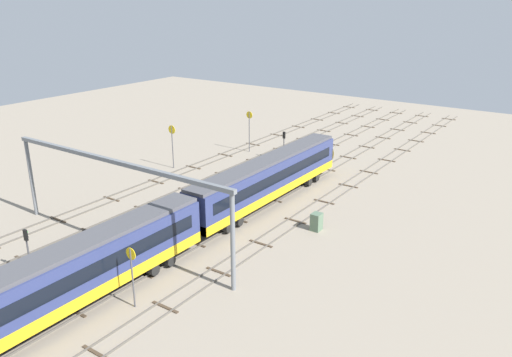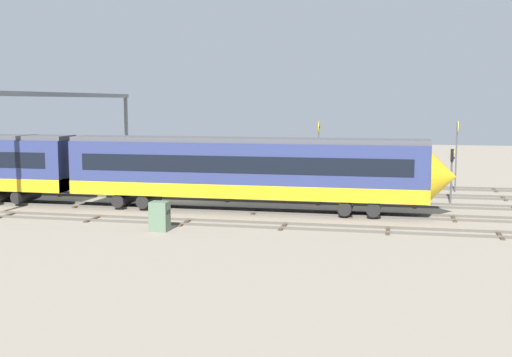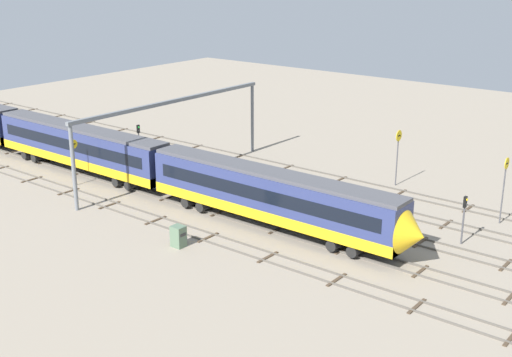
# 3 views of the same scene
# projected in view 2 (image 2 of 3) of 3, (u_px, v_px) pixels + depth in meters

# --- Properties ---
(ground_plane) EXTENTS (136.87, 136.87, 0.00)m
(ground_plane) POSITION_uv_depth(u_px,v_px,m) (188.00, 198.00, 49.92)
(ground_plane) COLOR gray
(track_near_foreground) EXTENTS (120.87, 2.40, 0.16)m
(track_near_foreground) POSITION_uv_depth(u_px,v_px,m) (139.00, 220.00, 40.48)
(track_near_foreground) COLOR #59544C
(track_near_foreground) RESTS_ON ground
(track_with_train) EXTENTS (120.87, 2.40, 0.16)m
(track_with_train) POSITION_uv_depth(u_px,v_px,m) (166.00, 208.00, 45.19)
(track_with_train) COLOR #59544C
(track_with_train) RESTS_ON ground
(track_middle) EXTENTS (120.87, 2.40, 0.16)m
(track_middle) POSITION_uv_depth(u_px,v_px,m) (188.00, 198.00, 49.91)
(track_middle) COLOR #59544C
(track_middle) RESTS_ON ground
(track_second_far) EXTENTS (120.87, 2.40, 0.16)m
(track_second_far) POSITION_uv_depth(u_px,v_px,m) (206.00, 189.00, 54.63)
(track_second_far) COLOR #59544C
(track_second_far) RESTS_ON ground
(track_far_background) EXTENTS (120.87, 2.40, 0.16)m
(track_far_background) POSITION_uv_depth(u_px,v_px,m) (222.00, 182.00, 59.34)
(track_far_background) COLOR #59544C
(track_far_background) RESTS_ON ground
(overhead_gantry) EXTENTS (0.40, 25.56, 8.06)m
(overhead_gantry) POSITION_uv_depth(u_px,v_px,m) (62.00, 113.00, 51.57)
(overhead_gantry) COLOR slate
(overhead_gantry) RESTS_ON ground
(speed_sign_near_foreground) EXTENTS (0.14, 0.99, 5.79)m
(speed_sign_near_foreground) POSITION_uv_depth(u_px,v_px,m) (457.00, 146.00, 53.00)
(speed_sign_near_foreground) COLOR #4C4C51
(speed_sign_near_foreground) RESTS_ON ground
(speed_sign_far_trackside) EXTENTS (0.14, 1.10, 5.61)m
(speed_sign_far_trackside) POSITION_uv_depth(u_px,v_px,m) (319.00, 141.00, 59.04)
(speed_sign_far_trackside) COLOR #4C4C51
(speed_sign_far_trackside) RESTS_ON ground
(signal_light_trackside_departure) EXTENTS (0.31, 0.32, 3.96)m
(signal_light_trackside_departure) POSITION_uv_depth(u_px,v_px,m) (452.00, 167.00, 47.24)
(signal_light_trackside_departure) COLOR #4C4C51
(signal_light_trackside_departure) RESTS_ON ground
(relay_cabinet) EXTENTS (1.04, 0.89, 1.70)m
(relay_cabinet) POSITION_uv_depth(u_px,v_px,m) (160.00, 216.00, 37.31)
(relay_cabinet) COLOR #597259
(relay_cabinet) RESTS_ON ground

